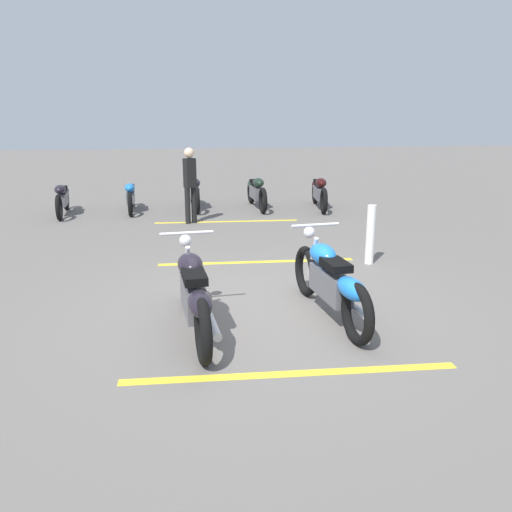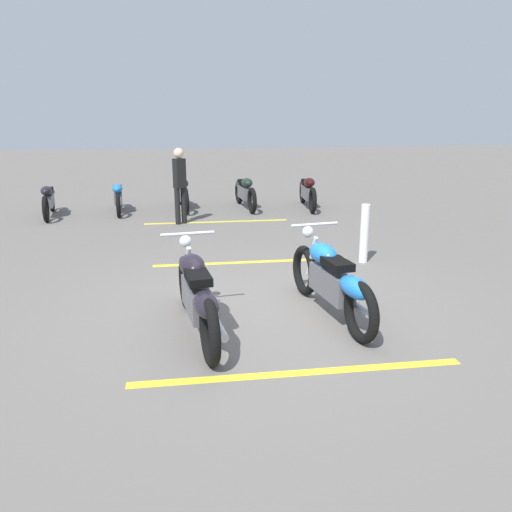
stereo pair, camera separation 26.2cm
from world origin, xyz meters
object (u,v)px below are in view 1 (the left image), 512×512
object	(u,v)px
motorcycle_row_left	(256,191)
motorcycle_row_center	(194,191)
motorcycle_row_far_right	(62,198)
motorcycle_row_far_left	(319,191)
motorcycle_row_right	(131,195)
bystander_near_row	(190,182)
bollard_post	(370,235)
motorcycle_bright_foreground	(331,281)
motorcycle_dark_foreground	(194,294)

from	to	relation	value
motorcycle_row_left	motorcycle_row_center	size ratio (longest dim) A/B	1.00
motorcycle_row_far_right	motorcycle_row_far_left	bearing A→B (deg)	84.14
motorcycle_row_right	bystander_near_row	size ratio (longest dim) A/B	1.16
motorcycle_row_right	motorcycle_row_center	bearing A→B (deg)	92.29
bollard_post	motorcycle_bright_foreground	bearing A→B (deg)	149.25
motorcycle_row_far_left	motorcycle_row_right	bearing A→B (deg)	-86.75
motorcycle_bright_foreground	motorcycle_row_right	size ratio (longest dim) A/B	1.17
motorcycle_row_center	bollard_post	size ratio (longest dim) A/B	2.21
motorcycle_dark_foreground	motorcycle_row_far_left	world-z (taller)	motorcycle_dark_foreground
motorcycle_row_far_left	bollard_post	world-z (taller)	bollard_post
motorcycle_dark_foreground	motorcycle_row_right	world-z (taller)	motorcycle_dark_foreground
motorcycle_bright_foreground	motorcycle_dark_foreground	size ratio (longest dim) A/B	1.00
motorcycle_row_right	bystander_near_row	bearing A→B (deg)	37.15
bystander_near_row	motorcycle_row_left	bearing A→B (deg)	105.24
motorcycle_row_far_right	motorcycle_dark_foreground	bearing A→B (deg)	16.15
motorcycle_row_far_left	motorcycle_row_center	xyz separation A→B (m)	(0.44, 3.15, -0.00)
motorcycle_bright_foreground	motorcycle_row_left	size ratio (longest dim) A/B	1.05
motorcycle_row_far_right	motorcycle_row_right	bearing A→B (deg)	92.78
motorcycle_dark_foreground	bystander_near_row	world-z (taller)	bystander_near_row
motorcycle_row_center	motorcycle_row_right	distance (m)	1.58
motorcycle_row_left	motorcycle_dark_foreground	bearing A→B (deg)	-16.63
motorcycle_row_far_left	motorcycle_row_right	world-z (taller)	motorcycle_row_far_left
motorcycle_bright_foreground	motorcycle_row_far_left	size ratio (longest dim) A/B	1.05
motorcycle_row_far_left	bystander_near_row	distance (m)	3.59
motorcycle_dark_foreground	bystander_near_row	bearing A→B (deg)	-5.97
motorcycle_dark_foreground	motorcycle_row_left	distance (m)	7.82
motorcycle_dark_foreground	motorcycle_row_right	bearing A→B (deg)	4.97
motorcycle_row_far_left	motorcycle_row_center	bearing A→B (deg)	-91.39
motorcycle_row_left	bollard_post	size ratio (longest dim) A/B	2.21
motorcycle_row_center	motorcycle_row_right	world-z (taller)	motorcycle_row_center
motorcycle_row_right	motorcycle_row_far_right	world-z (taller)	motorcycle_row_far_right
motorcycle_row_center	motorcycle_row_right	xyz separation A→B (m)	(-0.17, 1.57, -0.04)
motorcycle_row_center	motorcycle_bright_foreground	bearing A→B (deg)	7.46
motorcycle_row_left	motorcycle_row_far_right	xyz separation A→B (m)	(-0.21, 4.71, -0.03)
motorcycle_row_left	motorcycle_row_center	distance (m)	1.58
motorcycle_dark_foreground	bollard_post	world-z (taller)	motorcycle_dark_foreground
motorcycle_row_far_left	motorcycle_row_center	distance (m)	3.18
motorcycle_dark_foreground	motorcycle_row_far_right	distance (m)	7.96
motorcycle_row_far_left	motorcycle_dark_foreground	bearing A→B (deg)	-18.01
motorcycle_row_far_right	bystander_near_row	size ratio (longest dim) A/B	1.20
motorcycle_row_left	motorcycle_row_far_right	world-z (taller)	motorcycle_row_left
motorcycle_row_right	bollard_post	world-z (taller)	bollard_post
motorcycle_row_far_left	motorcycle_row_far_right	size ratio (longest dim) A/B	1.07
motorcycle_bright_foreground	motorcycle_dark_foreground	world-z (taller)	same
motorcycle_dark_foreground	bollard_post	xyz separation A→B (m)	(2.36, -2.88, 0.02)
motorcycle_row_left	motorcycle_row_center	xyz separation A→B (m)	(0.18, 1.57, -0.00)
motorcycle_dark_foreground	motorcycle_row_center	xyz separation A→B (m)	(7.80, -0.22, -0.03)
motorcycle_dark_foreground	bystander_near_row	xyz separation A→B (m)	(5.96, -0.10, 0.45)
motorcycle_row_far_right	bollard_post	size ratio (longest dim) A/B	2.06
motorcycle_row_far_left	motorcycle_row_center	size ratio (longest dim) A/B	1.00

